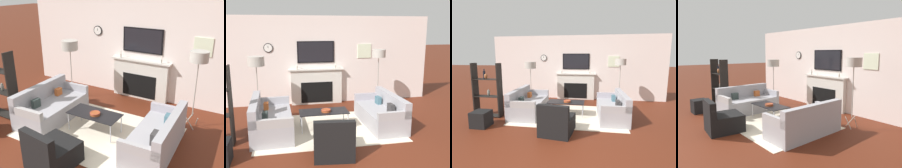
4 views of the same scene
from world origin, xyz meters
TOP-DOWN VIEW (x-y plane):
  - fireplace_wall at (0.00, 4.58)m, footprint 7.36×0.28m
  - area_rug at (0.00, 2.33)m, footprint 3.26×2.18m
  - couch_left at (-1.32, 2.33)m, footprint 0.92×1.80m
  - couch_right at (1.32, 2.33)m, footprint 0.82×1.77m
  - armchair at (-0.12, 1.00)m, footprint 0.82×0.87m
  - coffee_table at (-0.10, 2.33)m, footprint 1.14×0.54m
  - decorative_bowl at (-0.05, 2.29)m, footprint 0.22×0.22m
  - floor_lamp_left at (-1.68, 3.58)m, footprint 0.43×0.43m
  - floor_lamp_right at (1.68, 3.58)m, footprint 0.38×0.38m
  - shelf_unit at (-2.45, 1.88)m, footprint 0.85×0.28m

SIDE VIEW (x-z plane):
  - area_rug at x=0.00m, z-range 0.00..0.01m
  - armchair at x=-0.12m, z-range -0.13..0.65m
  - couch_right at x=1.32m, z-range -0.10..0.66m
  - couch_left at x=-1.32m, z-range -0.12..0.68m
  - coffee_table at x=-0.10m, z-range 0.19..0.62m
  - decorative_bowl at x=-0.05m, z-range 0.44..0.50m
  - shelf_unit at x=-2.45m, z-range -0.06..1.58m
  - fireplace_wall at x=0.00m, z-range -0.13..2.57m
  - floor_lamp_left at x=-1.68m, z-range 0.66..2.28m
  - floor_lamp_right at x=1.68m, z-range 0.72..2.47m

